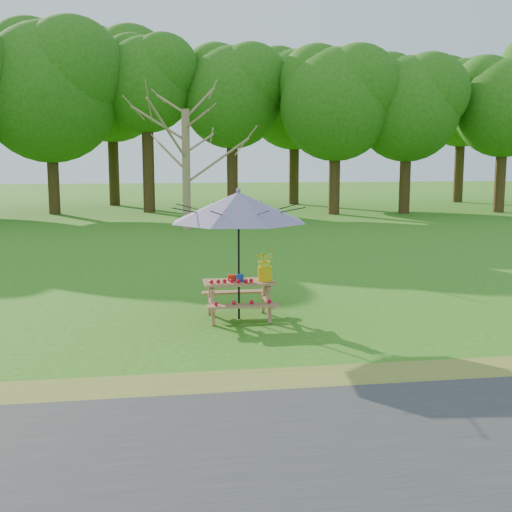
{
  "coord_description": "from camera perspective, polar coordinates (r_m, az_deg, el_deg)",
  "views": [
    {
      "loc": [
        2.41,
        -10.27,
        2.79
      ],
      "look_at": [
        4.07,
        0.5,
        1.1
      ],
      "focal_mm": 45.0,
      "sensor_mm": 36.0,
      "label": 1
    }
  ],
  "objects": [
    {
      "name": "flower_bucket",
      "position": [
        11.03,
        0.8,
        -0.68
      ],
      "size": [
        0.42,
        0.39,
        0.56
      ],
      "color": "#DDB20B",
      "rests_on": "picnic_table"
    },
    {
      "name": "bare_tree",
      "position": [
        25.23,
        -6.38,
        17.1
      ],
      "size": [
        7.38,
        7.38,
        10.63
      ],
      "color": "#957B51",
      "rests_on": "ground"
    },
    {
      "name": "ground",
      "position": [
        10.91,
        -21.37,
        -6.62
      ],
      "size": [
        120.0,
        120.0,
        0.0
      ],
      "primitive_type": "plane",
      "color": "#307015",
      "rests_on": "ground"
    },
    {
      "name": "tomatoes_row",
      "position": [
        10.86,
        -2.2,
        -2.26
      ],
      "size": [
        0.77,
        0.13,
        0.07
      ],
      "primitive_type": null,
      "color": "red",
      "rests_on": "picnic_table"
    },
    {
      "name": "produce_bins",
      "position": [
        11.1,
        -1.76,
        -1.92
      ],
      "size": [
        0.27,
        0.36,
        0.13
      ],
      "color": "red",
      "rests_on": "picnic_table"
    },
    {
      "name": "treeline",
      "position": [
        32.78,
        -13.55,
        17.71
      ],
      "size": [
        60.0,
        12.0,
        16.0
      ],
      "primitive_type": null,
      "color": "#265A0F",
      "rests_on": "ground"
    },
    {
      "name": "picnic_table",
      "position": [
        11.13,
        -1.53,
        -3.97
      ],
      "size": [
        1.2,
        1.32,
        0.67
      ],
      "color": "#A56A4A",
      "rests_on": "ground"
    },
    {
      "name": "patio_umbrella",
      "position": [
        10.89,
        -1.56,
        4.38
      ],
      "size": [
        2.94,
        2.94,
        2.27
      ],
      "color": "black",
      "rests_on": "ground"
    }
  ]
}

